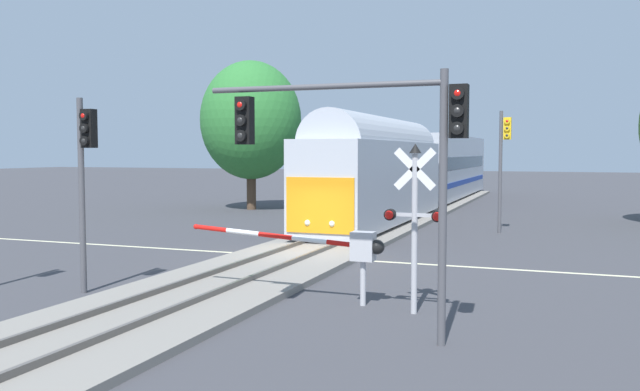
% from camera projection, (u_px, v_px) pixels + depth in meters
% --- Properties ---
extents(ground_plane, '(220.00, 220.00, 0.00)m').
position_uv_depth(ground_plane, '(300.00, 257.00, 23.45)').
color(ground_plane, '#3D3D42').
extents(road_centre_stripe, '(44.00, 0.20, 0.01)m').
position_uv_depth(road_centre_stripe, '(300.00, 257.00, 23.45)').
color(road_centre_stripe, beige).
rests_on(road_centre_stripe, ground).
extents(railway_track, '(4.40, 80.00, 0.32)m').
position_uv_depth(railway_track, '(300.00, 254.00, 23.44)').
color(railway_track, gray).
rests_on(railway_track, ground).
extents(commuter_train, '(3.04, 39.20, 5.16)m').
position_uv_depth(commuter_train, '(420.00, 167.00, 42.04)').
color(commuter_train, '#B2B7C1').
rests_on(commuter_train, railway_track).
extents(crossing_gate_near, '(5.24, 0.40, 1.81)m').
position_uv_depth(crossing_gate_near, '(343.00, 246.00, 16.10)').
color(crossing_gate_near, '#B7B7BC').
rests_on(crossing_gate_near, ground).
extents(crossing_signal_mast, '(1.36, 0.44, 3.91)m').
position_uv_depth(crossing_signal_mast, '(414.00, 210.00, 15.03)').
color(crossing_signal_mast, '#B2B2B7').
rests_on(crossing_signal_mast, ground).
extents(traffic_signal_far_side, '(0.53, 0.38, 5.59)m').
position_uv_depth(traffic_signal_far_side, '(504.00, 152.00, 29.99)').
color(traffic_signal_far_side, '#4C4C51').
rests_on(traffic_signal_far_side, ground).
extents(traffic_signal_near_right, '(5.38, 0.38, 5.28)m').
position_uv_depth(traffic_signal_near_right, '(369.00, 138.00, 12.93)').
color(traffic_signal_near_right, '#4C4C51').
rests_on(traffic_signal_near_right, ground).
extents(traffic_signal_median, '(0.53, 0.38, 5.13)m').
position_uv_depth(traffic_signal_median, '(85.00, 163.00, 17.16)').
color(traffic_signal_median, '#4C4C51').
rests_on(traffic_signal_median, ground).
extents(oak_behind_train, '(6.48, 6.48, 9.56)m').
position_uv_depth(oak_behind_train, '(251.00, 120.00, 42.40)').
color(oak_behind_train, '#4C3828').
rests_on(oak_behind_train, ground).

